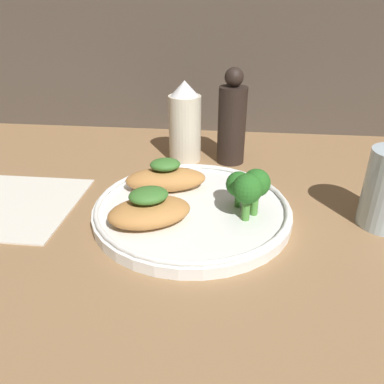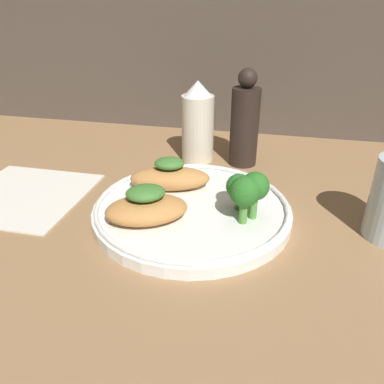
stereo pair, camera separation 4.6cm
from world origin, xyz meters
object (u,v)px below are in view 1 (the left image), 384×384
object	(u,v)px
sauce_bottle	(185,124)
pepper_grinder	(232,122)
plate	(192,209)
broccoli_bunch	(248,186)

from	to	relation	value
sauce_bottle	pepper_grinder	size ratio (longest dim) A/B	0.86
plate	pepper_grinder	world-z (taller)	pepper_grinder
broccoli_bunch	sauce_bottle	size ratio (longest dim) A/B	0.48
sauce_bottle	pepper_grinder	xyz separation A→B (cm)	(7.65, 0.00, 0.58)
broccoli_bunch	sauce_bottle	distance (cm)	21.86
plate	pepper_grinder	xyz separation A→B (cm)	(4.49, 18.28, 5.94)
plate	broccoli_bunch	size ratio (longest dim) A/B	3.92
broccoli_bunch	pepper_grinder	distance (cm)	19.68
sauce_bottle	pepper_grinder	bearing A→B (deg)	0.00
broccoli_bunch	sauce_bottle	world-z (taller)	sauce_bottle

